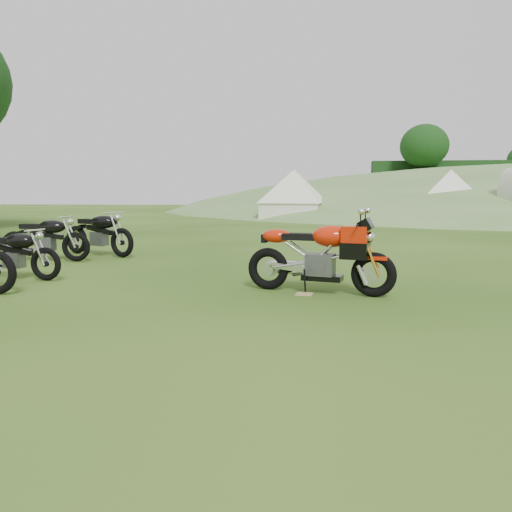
# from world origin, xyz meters

# --- Properties ---
(ground) EXTENTS (120.00, 120.00, 0.00)m
(ground) POSITION_xyz_m (0.00, 0.00, 0.00)
(ground) COLOR #21460F
(ground) RESTS_ON ground
(sport_motorcycle) EXTENTS (2.11, 1.01, 1.23)m
(sport_motorcycle) POSITION_xyz_m (0.85, 1.53, 0.61)
(sport_motorcycle) COLOR red
(sport_motorcycle) RESTS_ON ground
(plywood_board) EXTENTS (0.25, 0.21, 0.02)m
(plywood_board) POSITION_xyz_m (0.64, 1.37, 0.01)
(plywood_board) COLOR tan
(plywood_board) RESTS_ON ground
(vintage_moto_a) EXTENTS (1.74, 0.60, 0.90)m
(vintage_moto_a) POSITION_xyz_m (-4.16, 2.11, 0.45)
(vintage_moto_a) COLOR black
(vintage_moto_a) RESTS_ON ground
(vintage_moto_c) EXTENTS (1.95, 0.51, 1.02)m
(vintage_moto_c) POSITION_xyz_m (-4.84, 4.33, 0.51)
(vintage_moto_c) COLOR black
(vintage_moto_c) RESTS_ON ground
(vintage_moto_d) EXTENTS (2.08, 1.27, 1.08)m
(vintage_moto_d) POSITION_xyz_m (-4.12, 5.36, 0.54)
(vintage_moto_d) COLOR black
(vintage_moto_d) RESTS_ON ground
(tent_left) EXTENTS (3.62, 3.62, 2.69)m
(tent_left) POSITION_xyz_m (-0.23, 21.80, 1.35)
(tent_left) COLOR white
(tent_left) RESTS_ON ground
(tent_right) EXTENTS (3.55, 3.55, 2.64)m
(tent_right) POSITION_xyz_m (7.74, 20.94, 1.32)
(tent_right) COLOR white
(tent_right) RESTS_ON ground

